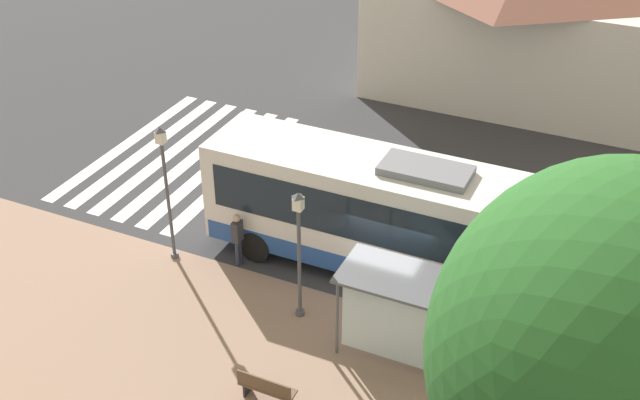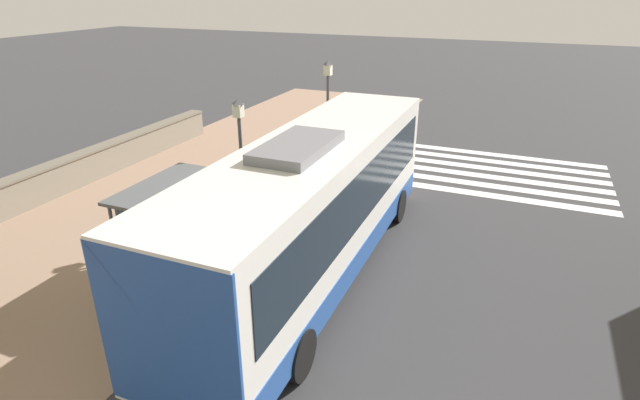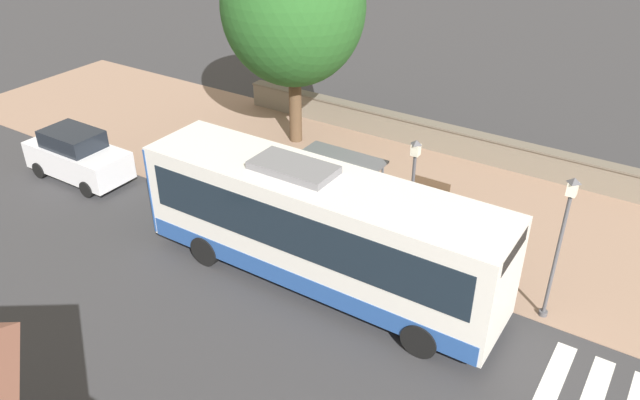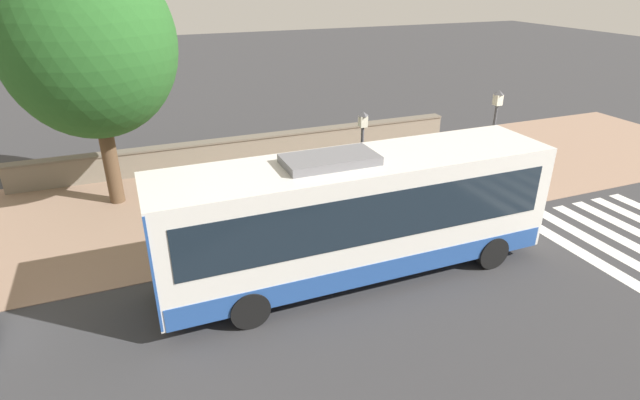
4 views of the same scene
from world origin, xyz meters
name	(u,v)px [view 4 (image 4 of 4)]	position (x,y,z in m)	size (l,w,h in m)	color
ground_plane	(322,247)	(0.00, 0.00, 0.00)	(120.00, 120.00, 0.00)	#353538
sidewalk_plaza	(279,193)	(-4.50, 0.00, 0.01)	(9.00, 44.00, 0.02)	#937560
stone_wall	(252,148)	(-8.55, 0.00, 0.59)	(0.60, 20.00, 1.16)	slate
bus	(357,214)	(1.75, 0.31, 1.93)	(2.63, 11.01, 3.73)	silver
bus_shelter	(278,176)	(-1.52, -0.92, 2.00)	(1.73, 2.88, 2.40)	#515459
pedestrian	(449,198)	(0.18, 4.53, 1.03)	(0.34, 0.23, 1.74)	#2D3347
bench	(309,180)	(-4.35, 1.19, 0.47)	(0.40, 1.41, 0.88)	brown
street_lamp_near	(492,142)	(-0.34, 6.46, 2.60)	(0.28, 0.28, 4.39)	#4C4C51
street_lamp_far	(362,159)	(-1.14, 1.87, 2.34)	(0.28, 0.28, 3.92)	#4C4C51
shade_tree	(89,45)	(-6.06, -5.92, 5.76)	(5.75, 5.75, 8.94)	brown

